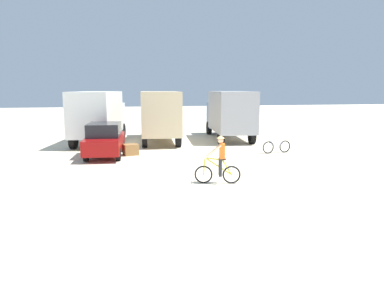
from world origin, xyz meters
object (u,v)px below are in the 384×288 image
Objects in this scene: cyclist_orange_shirt at (219,161)px; supply_crate at (131,150)px; box_truck_tan_camper at (160,114)px; sedan_parked at (105,140)px; box_truck_white_box at (99,114)px; bicycle_spare at (277,146)px; box_truck_grey_hauler at (229,113)px.

supply_crate is at bearing 115.39° from cyclist_orange_shirt.
sedan_parked is (-3.41, -4.52, -0.99)m from box_truck_tan_camper.
box_truck_white_box is 9.40× the size of supply_crate.
box_truck_white_box reaches higher than sedan_parked.
bicycle_spare is at bearing -43.20° from box_truck_tan_camper.
box_truck_white_box and box_truck_tan_camper have the same top height.
box_truck_grey_hauler is at bearing 0.32° from box_truck_white_box.
bicycle_spare is (5.85, -5.49, -1.48)m from box_truck_tan_camper.
cyclist_orange_shirt is at bearing -109.46° from box_truck_grey_hauler.
box_truck_white_box is 5.32m from supply_crate.
box_truck_grey_hauler is 3.81× the size of cyclist_orange_shirt.
sedan_parked is at bearing 173.98° from bicycle_spare.
box_truck_tan_camper is (3.93, -0.25, 0.00)m from box_truck_white_box.
box_truck_tan_camper is 11.03m from cyclist_orange_shirt.
box_truck_grey_hauler is 11.96m from cyclist_orange_shirt.
cyclist_orange_shirt reaches higher than bicycle_spare.
supply_crate is at bearing -145.79° from box_truck_grey_hauler.
box_truck_white_box reaches higher than supply_crate.
bicycle_spare is at bearing -7.25° from supply_crate.
supply_crate is (-3.06, 6.45, -0.55)m from cyclist_orange_shirt.
bicycle_spare is 8.00m from supply_crate.
cyclist_orange_shirt is (4.39, -6.42, -0.04)m from sedan_parked.
sedan_parked is (-8.36, -4.81, -0.99)m from box_truck_grey_hauler.
box_truck_tan_camper is 3.99× the size of bicycle_spare.
box_truck_grey_hauler is at bearing 70.54° from cyclist_orange_shirt.
bicycle_spare is (4.87, 5.44, -0.45)m from cyclist_orange_shirt.
cyclist_orange_shirt is (0.98, -10.94, -1.03)m from box_truck_tan_camper.
box_truck_grey_hauler is 1.60× the size of sedan_parked.
supply_crate is at bearing -68.63° from box_truck_white_box.
box_truck_grey_hauler reaches higher than bicycle_spare.
sedan_parked is at bearing 124.35° from cyclist_orange_shirt.
box_truck_grey_hauler is (4.95, 0.30, 0.00)m from box_truck_tan_camper.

